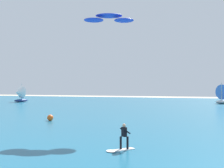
# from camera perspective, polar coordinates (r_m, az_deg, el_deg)

# --- Properties ---
(ocean) EXTENTS (160.00, 90.00, 0.10)m
(ocean) POSITION_cam_1_polar(r_m,az_deg,el_deg) (48.73, 9.65, -5.34)
(ocean) COLOR #1E607F
(ocean) RESTS_ON ground
(kitesurfer) EXTENTS (1.78, 1.79, 1.67)m
(kitesurfer) POSITION_cam_1_polar(r_m,az_deg,el_deg) (16.68, 2.13, -12.45)
(kitesurfer) COLOR white
(kitesurfer) RESTS_ON ocean
(kite) EXTENTS (4.95, 2.93, 0.72)m
(kite) POSITION_cam_1_polar(r_m,az_deg,el_deg) (25.01, -0.70, 14.34)
(kite) COLOR #1E33B2
(sailboat_near_shore) EXTENTS (4.45, 4.46, 5.04)m
(sailboat_near_shore) POSITION_cam_1_polar(r_m,az_deg,el_deg) (66.52, 23.58, -1.97)
(sailboat_near_shore) COLOR silver
(sailboat_near_shore) RESTS_ON ocean
(sailboat_trailing) EXTENTS (3.76, 4.26, 4.79)m
(sailboat_trailing) POSITION_cam_1_polar(r_m,az_deg,el_deg) (70.36, -19.89, -2.00)
(sailboat_trailing) COLOR navy
(sailboat_trailing) RESTS_ON ocean
(marker_buoy) EXTENTS (0.72, 0.72, 0.72)m
(marker_buoy) POSITION_cam_1_polar(r_m,az_deg,el_deg) (31.27, -13.55, -7.28)
(marker_buoy) COLOR #E55919
(marker_buoy) RESTS_ON ocean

